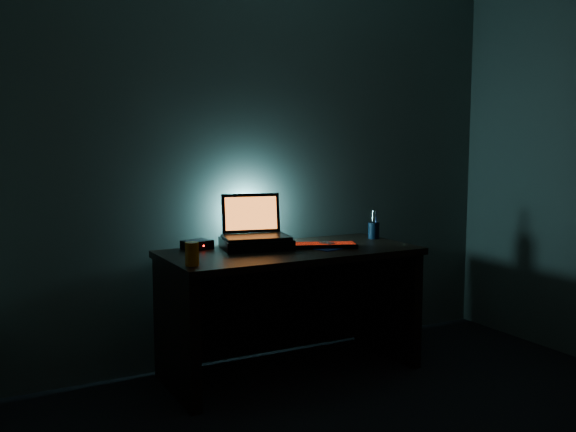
% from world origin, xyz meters
% --- Properties ---
extents(room, '(3.50, 4.00, 2.50)m').
position_xyz_m(room, '(0.00, 0.00, 1.25)').
color(room, black).
rests_on(room, ground).
extents(desk, '(1.50, 0.70, 0.75)m').
position_xyz_m(desk, '(0.00, 1.67, 0.49)').
color(desk, black).
rests_on(desk, ground).
extents(riser, '(0.45, 0.37, 0.06)m').
position_xyz_m(riser, '(-0.17, 1.74, 0.78)').
color(riser, black).
rests_on(riser, desk).
extents(laptop, '(0.42, 0.35, 0.26)m').
position_xyz_m(laptop, '(-0.16, 1.79, 0.87)').
color(laptop, black).
rests_on(laptop, riser).
extents(keyboard, '(0.45, 0.29, 0.03)m').
position_xyz_m(keyboard, '(0.19, 1.59, 0.76)').
color(keyboard, black).
rests_on(keyboard, desk).
extents(mousepad, '(0.27, 0.26, 0.00)m').
position_xyz_m(mousepad, '(0.22, 1.57, 0.75)').
color(mousepad, navy).
rests_on(mousepad, desk).
extents(mouse, '(0.08, 0.10, 0.03)m').
position_xyz_m(mouse, '(0.22, 1.57, 0.77)').
color(mouse, gray).
rests_on(mouse, mousepad).
extents(pen_cup, '(0.08, 0.08, 0.11)m').
position_xyz_m(pen_cup, '(0.68, 1.73, 0.80)').
color(pen_cup, black).
rests_on(pen_cup, desk).
extents(juice_glass, '(0.08, 0.08, 0.12)m').
position_xyz_m(juice_glass, '(-0.68, 1.42, 0.81)').
color(juice_glass, '#D06C0A').
rests_on(juice_glass, desk).
extents(router, '(0.19, 0.17, 0.05)m').
position_xyz_m(router, '(-0.48, 1.89, 0.78)').
color(router, black).
rests_on(router, desk).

